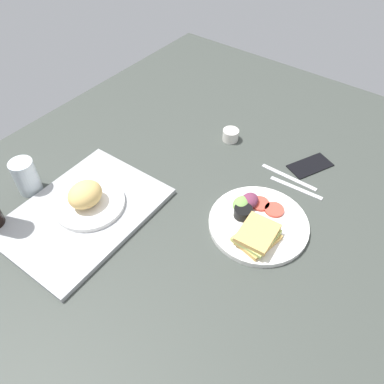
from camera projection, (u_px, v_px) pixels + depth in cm
name	position (u px, v px, depth cm)	size (l,w,h in cm)	color
ground_plane	(196.00, 213.00, 111.88)	(190.00, 150.00, 3.00)	#383D38
serving_tray	(84.00, 213.00, 108.91)	(45.00, 33.00, 1.60)	#9EA0A3
bread_plate_near	(87.00, 199.00, 107.71)	(20.45, 20.45, 8.37)	white
plate_with_salad	(256.00, 223.00, 105.23)	(28.17, 28.17, 5.40)	white
drinking_glass	(26.00, 177.00, 112.40)	(7.01, 7.01, 11.21)	silver
espresso_cup	(231.00, 135.00, 132.06)	(5.60, 5.60, 4.00)	silver
fork	(296.00, 188.00, 116.67)	(17.00, 1.40, 0.50)	#B7B7BC
knife	(289.00, 177.00, 119.98)	(19.00, 1.40, 0.50)	#B7B7BC
cell_phone	(310.00, 165.00, 123.57)	(14.40, 7.20, 0.80)	black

